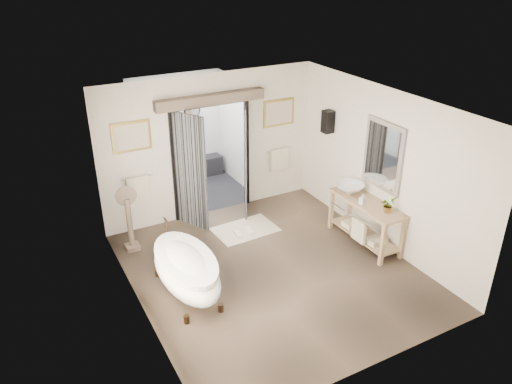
# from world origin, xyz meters

# --- Properties ---
(ground_plane) EXTENTS (5.00, 5.00, 0.00)m
(ground_plane) POSITION_xyz_m (0.00, 0.00, 0.00)
(ground_plane) COLOR brown
(room_shell) EXTENTS (4.52, 5.02, 2.91)m
(room_shell) POSITION_xyz_m (-0.04, -0.13, 1.86)
(room_shell) COLOR silver
(room_shell) RESTS_ON ground_plane
(shower_room) EXTENTS (2.22, 2.01, 2.51)m
(shower_room) POSITION_xyz_m (0.00, 3.99, 0.91)
(shower_room) COLOR black
(shower_room) RESTS_ON ground_plane
(back_wall_dressing) EXTENTS (3.82, 0.76, 2.52)m
(back_wall_dressing) POSITION_xyz_m (0.00, 2.32, 1.56)
(back_wall_dressing) COLOR black
(back_wall_dressing) RESTS_ON ground_plane
(clawfoot_tub) EXTENTS (0.85, 1.90, 0.93)m
(clawfoot_tub) POSITION_xyz_m (-1.50, 0.13, 0.45)
(clawfoot_tub) COLOR #342417
(clawfoot_tub) RESTS_ON ground_plane
(vanity) EXTENTS (0.57, 1.60, 0.85)m
(vanity) POSITION_xyz_m (1.95, -0.01, 0.51)
(vanity) COLOR #AA7E5C
(vanity) RESTS_ON ground_plane
(pedestal_mirror) EXTENTS (0.38, 0.24, 1.28)m
(pedestal_mirror) POSITION_xyz_m (-1.92, 1.83, 0.55)
(pedestal_mirror) COLOR #715E50
(pedestal_mirror) RESTS_ON ground_plane
(rug) EXTENTS (1.24, 0.86, 0.01)m
(rug) POSITION_xyz_m (0.23, 1.46, 0.01)
(rug) COLOR beige
(rug) RESTS_ON ground_plane
(slippers) EXTENTS (0.36, 0.27, 0.05)m
(slippers) POSITION_xyz_m (0.12, 1.32, 0.04)
(slippers) COLOR beige
(slippers) RESTS_ON rug
(basin) EXTENTS (0.58, 0.58, 0.19)m
(basin) POSITION_xyz_m (1.92, 0.45, 0.94)
(basin) COLOR white
(basin) RESTS_ON vanity
(plant) EXTENTS (0.31, 0.29, 0.28)m
(plant) POSITION_xyz_m (2.02, -0.46, 0.99)
(plant) COLOR gray
(plant) RESTS_ON vanity
(soap_bottle_a) EXTENTS (0.11, 0.11, 0.21)m
(soap_bottle_a) POSITION_xyz_m (1.83, -0.02, 0.95)
(soap_bottle_a) COLOR gray
(soap_bottle_a) RESTS_ON vanity
(soap_bottle_b) EXTENTS (0.14, 0.14, 0.16)m
(soap_bottle_b) POSITION_xyz_m (1.97, 0.69, 0.93)
(soap_bottle_b) COLOR gray
(soap_bottle_b) RESTS_ON vanity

